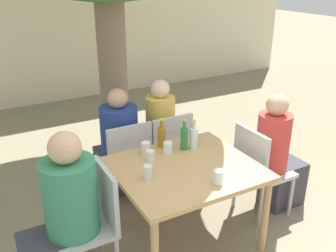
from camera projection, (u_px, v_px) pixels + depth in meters
ground_plane at (184, 238)px, 3.35m from camera, size 30.00×30.00×0.00m
cafe_building_wall at (53, 21)px, 6.32m from camera, size 10.00×0.08×2.80m
dining_table_front at (185, 176)px, 3.10m from camera, size 1.14×1.00×0.73m
patio_chair_0 at (93, 217)px, 2.79m from camera, size 0.44×0.44×0.91m
patio_chair_1 at (258, 167)px, 3.50m from camera, size 0.44×0.44×0.91m
patio_chair_2 at (126, 159)px, 3.64m from camera, size 0.44×0.44×0.91m
patio_chair_3 at (167, 149)px, 3.84m from camera, size 0.44×0.44×0.91m
person_seated_0 at (62, 221)px, 2.67m from camera, size 0.59×0.38×1.24m
person_seated_1 at (278, 159)px, 3.60m from camera, size 0.55×0.31×1.20m
person_seated_2 at (117, 148)px, 3.82m from camera, size 0.37×0.59×1.19m
person_seated_3 at (157, 139)px, 4.02m from camera, size 0.30×0.55×1.21m
green_bottle_0 at (184, 138)px, 3.31m from camera, size 0.06×0.06×0.29m
water_bottle_1 at (194, 138)px, 3.33m from camera, size 0.07×0.07×0.27m
amber_bottle_2 at (161, 136)px, 3.36m from camera, size 0.07×0.07×0.27m
drinking_glass_0 at (150, 156)px, 3.15m from camera, size 0.07×0.07×0.09m
drinking_glass_1 at (168, 148)px, 3.27m from camera, size 0.08×0.08×0.10m
drinking_glass_2 at (218, 177)px, 2.80m from camera, size 0.08×0.08×0.11m
drinking_glass_3 at (148, 172)px, 2.86m from camera, size 0.07×0.07×0.11m
drinking_glass_4 at (146, 148)px, 3.25m from camera, size 0.08×0.08×0.11m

